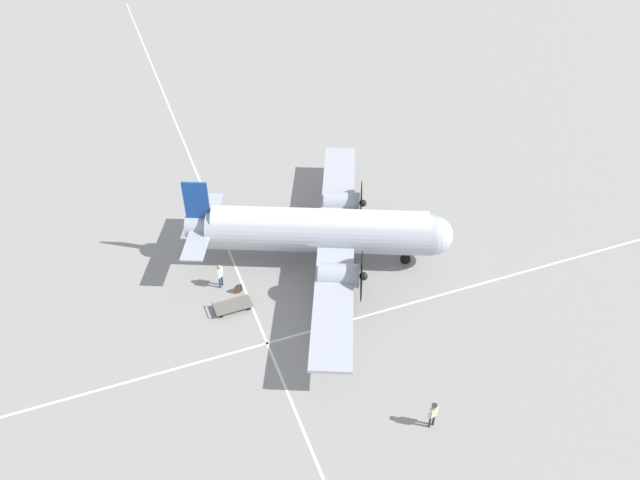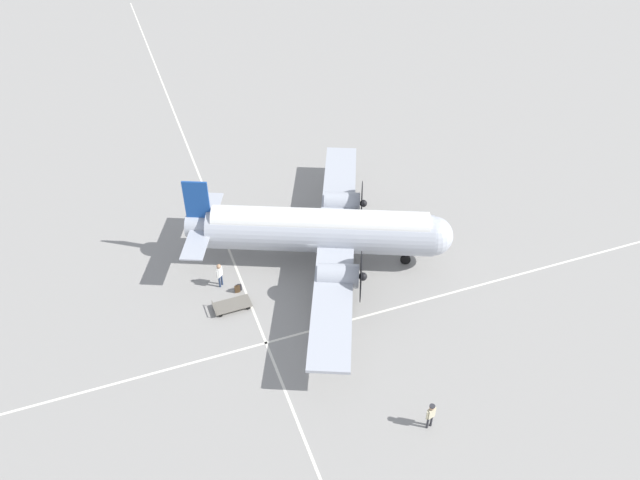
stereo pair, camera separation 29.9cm
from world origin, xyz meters
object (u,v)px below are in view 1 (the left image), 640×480
suitcase_upright_spare (239,288)px  crew_foreground (433,413)px  passenger_boarding (220,274)px  suitcase_near_door (238,290)px  airliner_main (327,230)px  baggage_cart (233,306)px

suitcase_upright_spare → crew_foreground: bearing=116.4°
passenger_boarding → suitcase_near_door: passenger_boarding is taller
passenger_boarding → suitcase_near_door: bearing=-93.5°
suitcase_near_door → suitcase_upright_spare: size_ratio=1.06×
airliner_main → passenger_boarding: airliner_main is taller
suitcase_upright_spare → baggage_cart: bearing=60.6°
crew_foreground → suitcase_upright_spare: crew_foreground is taller
airliner_main → crew_foreground: size_ratio=12.58×
crew_foreground → baggage_cart: 14.18m
crew_foreground → passenger_boarding: (7.66, -14.31, 0.01)m
passenger_boarding → baggage_cart: passenger_boarding is taller
suitcase_upright_spare → baggage_cart: size_ratio=0.23×
suitcase_near_door → suitcase_upright_spare: 0.17m
suitcase_upright_spare → suitcase_near_door: bearing=42.2°
passenger_boarding → suitcase_near_door: (-0.85, 0.97, -0.84)m
suitcase_upright_spare → airliner_main: bearing=-172.6°
airliner_main → suitcase_near_door: airliner_main is taller
airliner_main → baggage_cart: (7.22, 2.27, -2.34)m
baggage_cart → crew_foreground: bearing=-59.3°
crew_foreground → baggage_cart: crew_foreground is taller
suitcase_near_door → baggage_cart: suitcase_near_door is taller
passenger_boarding → baggage_cart: bearing=-130.4°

